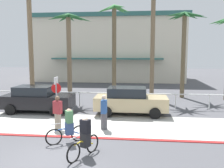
# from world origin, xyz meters

# --- Properties ---
(ground_plane) EXTENTS (80.00, 80.00, 0.00)m
(ground_plane) POSITION_xyz_m (0.00, 10.00, 0.00)
(ground_plane) COLOR #4C4C51
(sidewalk_strip) EXTENTS (44.00, 4.00, 0.02)m
(sidewalk_strip) POSITION_xyz_m (0.00, 4.20, 0.01)
(sidewalk_strip) COLOR beige
(sidewalk_strip) RESTS_ON ground
(curb_paint) EXTENTS (44.00, 0.24, 0.03)m
(curb_paint) POSITION_xyz_m (0.00, 2.20, 0.01)
(curb_paint) COLOR maroon
(curb_paint) RESTS_ON ground
(building_backdrop) EXTENTS (19.75, 10.86, 8.57)m
(building_backdrop) POSITION_xyz_m (-0.85, 26.72, 4.31)
(building_backdrop) COLOR beige
(building_backdrop) RESTS_ON ground
(rail_fence) EXTENTS (24.39, 0.08, 1.04)m
(rail_fence) POSITION_xyz_m (0.00, 8.50, 0.83)
(rail_fence) COLOR white
(rail_fence) RESTS_ON ground
(stop_sign_bike_lane) EXTENTS (0.52, 0.56, 2.56)m
(stop_sign_bike_lane) POSITION_xyz_m (-1.20, 3.90, 1.68)
(stop_sign_bike_lane) COLOR gray
(stop_sign_bike_lane) RESTS_ON ground
(palm_tree_2) EXTENTS (3.02, 2.93, 8.87)m
(palm_tree_2) POSITION_xyz_m (-5.39, 10.35, 6.60)
(palm_tree_2) COLOR #846B4C
(palm_tree_2) RESTS_ON ground
(palm_tree_3) EXTENTS (3.46, 3.16, 6.75)m
(palm_tree_3) POSITION_xyz_m (-2.35, 10.53, 5.19)
(palm_tree_3) COLOR #756047
(palm_tree_3) RESTS_ON ground
(palm_tree_4) EXTENTS (3.01, 3.39, 7.65)m
(palm_tree_4) POSITION_xyz_m (0.95, 12.30, 5.66)
(palm_tree_4) COLOR brown
(palm_tree_4) RESTS_ON ground
(palm_tree_5) EXTENTS (2.86, 2.96, 9.33)m
(palm_tree_5) POSITION_xyz_m (4.12, 12.33, 6.96)
(palm_tree_5) COLOR #756047
(palm_tree_5) RESTS_ON ground
(palm_tree_6) EXTENTS (3.64, 3.29, 7.08)m
(palm_tree_6) POSITION_xyz_m (6.71, 12.92, 5.54)
(palm_tree_6) COLOR brown
(palm_tree_6) RESTS_ON ground
(car_black_1) EXTENTS (4.40, 2.02, 1.69)m
(car_black_1) POSITION_xyz_m (-3.37, 6.56, 0.87)
(car_black_1) COLOR black
(car_black_1) RESTS_ON ground
(car_tan_2) EXTENTS (4.40, 2.02, 1.69)m
(car_tan_2) POSITION_xyz_m (2.52, 6.61, 0.87)
(car_tan_2) COLOR tan
(car_tan_2) RESTS_ON ground
(cyclist_yellow_0) EXTENTS (0.86, 1.66, 1.50)m
(cyclist_yellow_0) POSITION_xyz_m (1.08, 0.25, 0.69)
(cyclist_yellow_0) COLOR black
(cyclist_yellow_0) RESTS_ON ground
(cyclist_blue_1) EXTENTS (1.56, 1.04, 1.50)m
(cyclist_blue_1) POSITION_xyz_m (0.08, 1.55, 0.69)
(cyclist_blue_1) COLOR black
(cyclist_blue_1) RESTS_ON ground
(pedestrian_0) EXTENTS (0.33, 0.41, 1.74)m
(pedestrian_0) POSITION_xyz_m (1.34, 3.49, 0.81)
(pedestrian_0) COLOR #4C4C51
(pedestrian_0) RESTS_ON ground
(pedestrian_1) EXTENTS (0.47, 0.42, 1.70)m
(pedestrian_1) POSITION_xyz_m (-0.93, 3.22, 0.79)
(pedestrian_1) COLOR gray
(pedestrian_1) RESTS_ON ground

